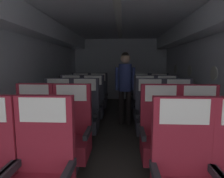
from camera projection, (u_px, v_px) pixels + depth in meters
ground at (118, 136)px, 3.64m from camera, size 3.65×7.90×0.02m
fuselage_shell at (118, 47)px, 3.67m from camera, size 3.53×7.55×2.28m
seat_a_left_aisle at (41, 177)px, 1.52m from camera, size 0.50×0.47×1.09m
seat_b_left_window at (33, 134)px, 2.44m from camera, size 0.50×0.47×1.09m
seat_b_left_aisle at (71, 136)px, 2.40m from camera, size 0.50×0.47×1.09m
seat_b_right_aisle at (200, 138)px, 2.32m from camera, size 0.50×0.47×1.09m
seat_b_right_window at (161, 137)px, 2.35m from camera, size 0.50×0.47×1.09m
seat_c_left_window at (58, 116)px, 3.31m from camera, size 0.50×0.47×1.09m
seat_c_left_aisle at (84, 116)px, 3.31m from camera, size 0.50×0.47×1.09m
seat_c_right_aisle at (179, 117)px, 3.22m from camera, size 0.50×0.47×1.09m
seat_c_right_window at (150, 117)px, 3.24m from camera, size 0.50×0.47×1.09m
seat_d_left_window at (71, 104)px, 4.21m from camera, size 0.50×0.47×1.09m
seat_d_left_aisle at (93, 105)px, 4.19m from camera, size 0.50×0.47×1.09m
seat_d_right_aisle at (167, 106)px, 4.09m from camera, size 0.50×0.47×1.09m
seat_d_right_window at (145, 105)px, 4.12m from camera, size 0.50×0.47×1.09m
seat_e_left_window at (80, 97)px, 5.10m from camera, size 0.50×0.47×1.09m
seat_e_left_aisle at (98, 97)px, 5.07m from camera, size 0.50×0.47×1.09m
seat_e_right_aisle at (159, 98)px, 4.98m from camera, size 0.50×0.47×1.09m
seat_e_right_window at (140, 98)px, 5.03m from camera, size 0.50×0.47×1.09m
flight_attendant at (125, 81)px, 4.20m from camera, size 0.43×0.28×1.58m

